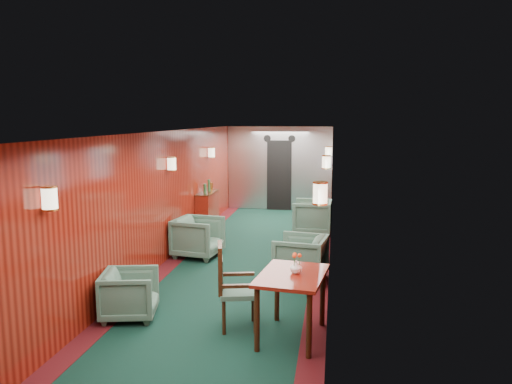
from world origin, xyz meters
TOP-DOWN VIEW (x-y plane):
  - room at (0.00, 0.00)m, footprint 12.00×12.10m
  - bulkhead at (0.00, 5.91)m, footprint 2.98×0.17m
  - windows_right at (1.49, 0.25)m, footprint 0.02×8.60m
  - wall_sconces at (0.00, 0.57)m, footprint 2.97×7.97m
  - dining_table at (1.08, -2.56)m, footprint 0.88×1.16m
  - side_chair at (0.30, -2.39)m, footprint 0.58×0.60m
  - credenza at (-1.34, 2.80)m, footprint 0.33×1.05m
  - flower_vase at (1.13, -2.52)m, footprint 0.19×0.19m
  - armchair_left_near at (-1.09, -2.27)m, footprint 0.84×0.82m
  - armchair_left_far at (-0.98, 0.72)m, footprint 0.95×0.93m
  - armchair_right_near at (1.04, -0.35)m, footprint 0.93×0.91m
  - armchair_right_far at (1.08, 2.99)m, footprint 0.88×0.86m

SIDE VIEW (x-z plane):
  - armchair_left_near at x=-1.09m, z-range 0.00..0.64m
  - armchair_right_near at x=1.04m, z-range 0.00..0.74m
  - armchair_left_far at x=-0.98m, z-range 0.00..0.76m
  - armchair_right_far at x=1.08m, z-range 0.00..0.78m
  - credenza at x=-1.34m, z-range -0.13..1.09m
  - side_chair at x=0.30m, z-range 0.05..1.14m
  - dining_table at x=1.08m, z-range 0.27..1.07m
  - flower_vase at x=1.13m, z-range 0.80..0.95m
  - bulkhead at x=0.00m, z-range -0.01..2.38m
  - windows_right at x=1.49m, z-range 1.05..1.85m
  - room at x=0.00m, z-range 0.43..2.83m
  - wall_sconces at x=0.00m, z-range 1.66..1.91m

